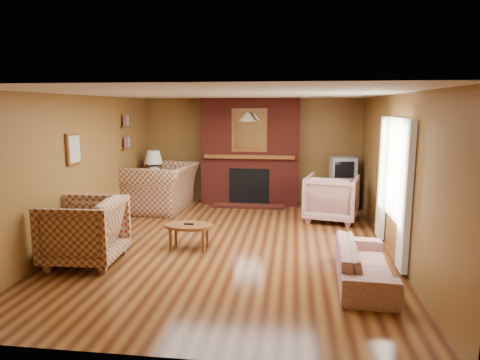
# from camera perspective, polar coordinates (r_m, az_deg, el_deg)

# --- Properties ---
(floor) EXTENTS (6.50, 6.50, 0.00)m
(floor) POSITION_cam_1_polar(r_m,az_deg,el_deg) (7.05, -1.16, -8.50)
(floor) COLOR #3F1C0D
(floor) RESTS_ON ground
(ceiling) EXTENTS (6.50, 6.50, 0.00)m
(ceiling) POSITION_cam_1_polar(r_m,az_deg,el_deg) (6.70, -1.24, 11.38)
(ceiling) COLOR silver
(ceiling) RESTS_ON wall_back
(wall_back) EXTENTS (6.50, 0.00, 6.50)m
(wall_back) POSITION_cam_1_polar(r_m,az_deg,el_deg) (9.98, 1.54, 3.94)
(wall_back) COLOR brown
(wall_back) RESTS_ON floor
(wall_front) EXTENTS (6.50, 0.00, 6.50)m
(wall_front) POSITION_cam_1_polar(r_m,az_deg,el_deg) (3.66, -8.72, -6.37)
(wall_front) COLOR brown
(wall_front) RESTS_ON floor
(wall_left) EXTENTS (0.00, 6.50, 6.50)m
(wall_left) POSITION_cam_1_polar(r_m,az_deg,el_deg) (7.55, -20.32, 1.46)
(wall_left) COLOR brown
(wall_left) RESTS_ON floor
(wall_right) EXTENTS (0.00, 6.50, 6.50)m
(wall_right) POSITION_cam_1_polar(r_m,az_deg,el_deg) (6.87, 19.90, 0.72)
(wall_right) COLOR brown
(wall_right) RESTS_ON floor
(fireplace) EXTENTS (2.20, 0.82, 2.40)m
(fireplace) POSITION_cam_1_polar(r_m,az_deg,el_deg) (9.72, 1.39, 3.67)
(fireplace) COLOR #581A13
(fireplace) RESTS_ON floor
(window_right) EXTENTS (0.10, 1.85, 2.00)m
(window_right) POSITION_cam_1_polar(r_m,az_deg,el_deg) (6.68, 19.83, -0.16)
(window_right) COLOR beige
(window_right) RESTS_ON wall_right
(bookshelf) EXTENTS (0.09, 0.55, 0.71)m
(bookshelf) POSITION_cam_1_polar(r_m,az_deg,el_deg) (9.20, -14.71, 6.05)
(bookshelf) COLOR brown
(bookshelf) RESTS_ON wall_left
(botanical_print) EXTENTS (0.05, 0.40, 0.50)m
(botanical_print) POSITION_cam_1_polar(r_m,az_deg,el_deg) (7.24, -21.33, 3.86)
(botanical_print) COLOR brown
(botanical_print) RESTS_ON wall_left
(pendant_light) EXTENTS (0.36, 0.36, 0.48)m
(pendant_light) POSITION_cam_1_polar(r_m,az_deg,el_deg) (8.98, 0.96, 8.41)
(pendant_light) COLOR black
(pendant_light) RESTS_ON ceiling
(plaid_loveseat) EXTENTS (1.44, 1.62, 0.99)m
(plaid_loveseat) POSITION_cam_1_polar(r_m,az_deg,el_deg) (9.39, -10.45, -0.92)
(plaid_loveseat) COLOR maroon
(plaid_loveseat) RESTS_ON floor
(plaid_armchair) EXTENTS (1.08, 1.05, 0.94)m
(plaid_armchair) POSITION_cam_1_polar(r_m,az_deg,el_deg) (6.49, -20.08, -6.41)
(plaid_armchair) COLOR maroon
(plaid_armchair) RESTS_ON floor
(floral_sofa) EXTENTS (0.73, 1.69, 0.49)m
(floral_sofa) POSITION_cam_1_polar(r_m,az_deg,el_deg) (5.75, 16.23, -10.64)
(floral_sofa) COLOR #B8A68E
(floral_sofa) RESTS_ON floor
(floral_armchair) EXTENTS (1.16, 1.19, 0.90)m
(floral_armchair) POSITION_cam_1_polar(r_m,az_deg,el_deg) (8.53, 12.11, -2.37)
(floral_armchair) COLOR #B8A68E
(floral_armchair) RESTS_ON floor
(coffee_table) EXTENTS (0.78, 0.48, 0.41)m
(coffee_table) POSITION_cam_1_polar(r_m,az_deg,el_deg) (6.79, -6.80, -6.36)
(coffee_table) COLOR brown
(coffee_table) RESTS_ON floor
(side_table) EXTENTS (0.45, 0.45, 0.58)m
(side_table) POSITION_cam_1_polar(r_m,az_deg,el_deg) (9.78, -11.31, -1.76)
(side_table) COLOR brown
(side_table) RESTS_ON floor
(table_lamp) EXTENTS (0.41, 0.41, 0.67)m
(table_lamp) POSITION_cam_1_polar(r_m,az_deg,el_deg) (9.67, -11.44, 2.11)
(table_lamp) COLOR silver
(table_lamp) RESTS_ON side_table
(tv_stand) EXTENTS (0.60, 0.55, 0.65)m
(tv_stand) POSITION_cam_1_polar(r_m,az_deg,el_deg) (9.67, 13.43, -1.76)
(tv_stand) COLOR black
(tv_stand) RESTS_ON floor
(crt_tv) EXTENTS (0.56, 0.56, 0.48)m
(crt_tv) POSITION_cam_1_polar(r_m,az_deg,el_deg) (9.57, 13.56, 1.57)
(crt_tv) COLOR #9C9EA3
(crt_tv) RESTS_ON tv_stand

